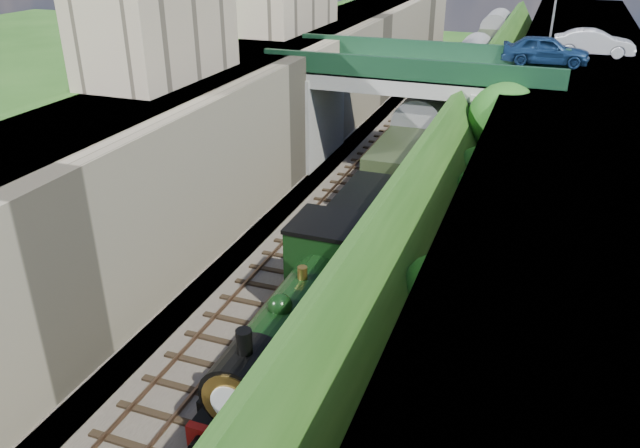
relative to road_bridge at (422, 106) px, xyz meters
The scene contains 17 objects.
trackbed 5.72m from the road_bridge, 103.28° to the right, with size 10.00×90.00×0.20m, color #473F38.
retaining_wall 7.61m from the road_bridge, 148.17° to the right, with size 1.00×90.00×7.00m, color #756B56.
street_plateau_left 10.73m from the road_bridge, 158.09° to the right, with size 6.00×90.00×7.00m, color #262628.
street_plateau_right 9.49m from the road_bridge, 25.06° to the right, with size 8.00×90.00×6.25m, color #262628.
embankment_slope 8.52m from the road_bridge, 61.68° to the right, with size 4.02×90.00×6.36m.
track_left 6.27m from the road_bridge, 126.35° to the right, with size 2.50×90.00×0.20m.
track_right 5.54m from the road_bridge, 86.34° to the right, with size 2.50×90.00×0.20m.
road_bridge is the anchor object (origin of this frame).
building_near 15.27m from the road_bridge, 136.24° to the right, with size 4.00×8.00×4.00m, color gray.
tree 6.15m from the road_bridge, 35.72° to the right, with size 3.60×3.80×6.60m.
car_blue 7.60m from the road_bridge, 27.41° to the left, with size 1.92×4.77×1.63m, color navy.
car_silver 11.73m from the road_bridge, 38.76° to the left, with size 1.62×4.64×1.53m, color #BCBDC1.
locomotive 19.43m from the road_bridge, 89.24° to the right, with size 3.10×10.23×3.83m.
tender 12.19m from the road_bridge, 88.77° to the right, with size 2.70×6.00×3.05m.
coach_front 2.15m from the road_bridge, 68.81° to the left, with size 2.90×18.00×3.70m.
coach_middle 19.57m from the road_bridge, 89.25° to the left, with size 2.90×18.00×3.70m.
coach_rear 38.31m from the road_bridge, 89.62° to the left, with size 2.90×18.00×3.70m.
Camera 1 is at (7.69, -11.04, 13.47)m, focal length 35.00 mm.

